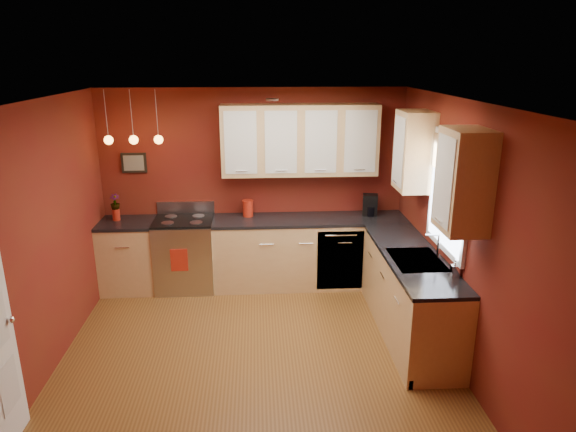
{
  "coord_description": "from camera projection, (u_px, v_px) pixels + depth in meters",
  "views": [
    {
      "loc": [
        0.04,
        -4.6,
        2.98
      ],
      "look_at": [
        0.39,
        1.0,
        1.22
      ],
      "focal_mm": 32.0,
      "sensor_mm": 36.0,
      "label": 1
    }
  ],
  "objects": [
    {
      "name": "wall_picture",
      "position": [
        134.0,
        163.0,
        6.66
      ],
      "size": [
        0.32,
        0.03,
        0.26
      ],
      "primitive_type": "cube",
      "color": "black",
      "rests_on": "wall_back"
    },
    {
      "name": "wall_left",
      "position": [
        38.0,
        245.0,
        4.76
      ],
      "size": [
        0.02,
        4.2,
        2.6
      ],
      "primitive_type": "cube",
      "color": "maroon",
      "rests_on": "floor"
    },
    {
      "name": "counter_right",
      "position": [
        412.0,
        256.0,
        5.52
      ],
      "size": [
        0.62,
        2.1,
        0.04
      ],
      "primitive_type": "cube",
      "color": "black",
      "rests_on": "base_cabinets_right"
    },
    {
      "name": "base_cabinets_right",
      "position": [
        409.0,
        295.0,
        5.66
      ],
      "size": [
        0.6,
        2.1,
        0.9
      ],
      "primitive_type": "cube",
      "color": "tan",
      "rests_on": "floor"
    },
    {
      "name": "upper_cabinets_right",
      "position": [
        436.0,
        164.0,
        5.1
      ],
      "size": [
        0.35,
        1.95,
        0.9
      ],
      "primitive_type": "cube",
      "color": "tan",
      "rests_on": "wall_right"
    },
    {
      "name": "counter_back_left",
      "position": [
        126.0,
        223.0,
        6.61
      ],
      "size": [
        0.7,
        0.62,
        0.04
      ],
      "primitive_type": "cube",
      "color": "black",
      "rests_on": "base_cabinets_back_left"
    },
    {
      "name": "base_cabinets_back_right",
      "position": [
        309.0,
        253.0,
        6.89
      ],
      "size": [
        2.54,
        0.6,
        0.9
      ],
      "primitive_type": "cube",
      "color": "tan",
      "rests_on": "floor"
    },
    {
      "name": "gas_range",
      "position": [
        185.0,
        253.0,
        6.79
      ],
      "size": [
        0.76,
        0.64,
        1.11
      ],
      "color": "#AFAFB3",
      "rests_on": "floor"
    },
    {
      "name": "wall_back",
      "position": [
        254.0,
        187.0,
        6.88
      ],
      "size": [
        4.0,
        0.02,
        2.6
      ],
      "primitive_type": "cube",
      "color": "maroon",
      "rests_on": "floor"
    },
    {
      "name": "flowers",
      "position": [
        115.0,
        202.0,
        6.59
      ],
      "size": [
        0.13,
        0.13,
        0.22
      ],
      "primitive_type": "imported",
      "rotation": [
        0.0,
        0.0,
        0.07
      ],
      "color": "#AC2212",
      "rests_on": "red_vase"
    },
    {
      "name": "base_cabinets_back_left",
      "position": [
        130.0,
        257.0,
        6.75
      ],
      "size": [
        0.7,
        0.6,
        0.9
      ],
      "primitive_type": "cube",
      "color": "tan",
      "rests_on": "floor"
    },
    {
      "name": "pendant_lights",
      "position": [
        134.0,
        139.0,
        6.25
      ],
      "size": [
        0.71,
        0.11,
        0.66
      ],
      "color": "#96979C",
      "rests_on": "ceiling"
    },
    {
      "name": "coffee_maker",
      "position": [
        370.0,
        206.0,
        6.84
      ],
      "size": [
        0.22,
        0.22,
        0.28
      ],
      "rotation": [
        0.0,
        0.0,
        -0.2
      ],
      "color": "black",
      "rests_on": "counter_back_right"
    },
    {
      "name": "upper_cabinets_back",
      "position": [
        300.0,
        140.0,
        6.55
      ],
      "size": [
        2.0,
        0.35,
        0.9
      ],
      "primitive_type": "cube",
      "color": "tan",
      "rests_on": "wall_back"
    },
    {
      "name": "ceiling",
      "position": [
        251.0,
        101.0,
        4.49
      ],
      "size": [
        4.0,
        4.2,
        0.02
      ],
      "primitive_type": "cube",
      "color": "white",
      "rests_on": "wall_back"
    },
    {
      "name": "red_vase",
      "position": [
        116.0,
        215.0,
        6.63
      ],
      "size": [
        0.1,
        0.1,
        0.15
      ],
      "primitive_type": "cylinder",
      "color": "#AC2212",
      "rests_on": "counter_back_left"
    },
    {
      "name": "window",
      "position": [
        449.0,
        190.0,
        5.17
      ],
      "size": [
        0.06,
        1.02,
        1.22
      ],
      "color": "white",
      "rests_on": "wall_right"
    },
    {
      "name": "wall_front",
      "position": [
        253.0,
        369.0,
        2.88
      ],
      "size": [
        4.0,
        0.02,
        2.6
      ],
      "primitive_type": "cube",
      "color": "maroon",
      "rests_on": "floor"
    },
    {
      "name": "dishwasher_front",
      "position": [
        340.0,
        260.0,
        6.64
      ],
      "size": [
        0.6,
        0.02,
        0.8
      ],
      "primitive_type": "cube",
      "color": "#AFAFB3",
      "rests_on": "base_cabinets_back_right"
    },
    {
      "name": "sink",
      "position": [
        417.0,
        262.0,
        5.38
      ],
      "size": [
        0.5,
        0.7,
        0.33
      ],
      "color": "#96979C",
      "rests_on": "counter_right"
    },
    {
      "name": "soap_pump",
      "position": [
        455.0,
        268.0,
        4.94
      ],
      "size": [
        0.08,
        0.08,
        0.17
      ],
      "primitive_type": "imported",
      "rotation": [
        0.0,
        0.0,
        -0.06
      ],
      "color": "white",
      "rests_on": "counter_right"
    },
    {
      "name": "floor",
      "position": [
        256.0,
        359.0,
        5.27
      ],
      "size": [
        4.2,
        4.2,
        0.0
      ],
      "primitive_type": "plane",
      "color": "brown",
      "rests_on": "ground"
    },
    {
      "name": "counter_back_right",
      "position": [
        310.0,
        219.0,
        6.75
      ],
      "size": [
        2.54,
        0.62,
        0.04
      ],
      "primitive_type": "cube",
      "color": "black",
      "rests_on": "base_cabinets_back_right"
    },
    {
      "name": "dish_towel",
      "position": [
        179.0,
        260.0,
        6.46
      ],
      "size": [
        0.22,
        0.01,
        0.29
      ],
      "primitive_type": "cube",
      "color": "#AC2212",
      "rests_on": "gas_range"
    },
    {
      "name": "red_canister",
      "position": [
        248.0,
        208.0,
        6.79
      ],
      "size": [
        0.15,
        0.15,
        0.22
      ],
      "color": "#AC2212",
      "rests_on": "counter_back_right"
    },
    {
      "name": "wall_right",
      "position": [
        459.0,
        236.0,
        5.0
      ],
      "size": [
        0.02,
        4.2,
        2.6
      ],
      "primitive_type": "cube",
      "color": "maroon",
      "rests_on": "floor"
    }
  ]
}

